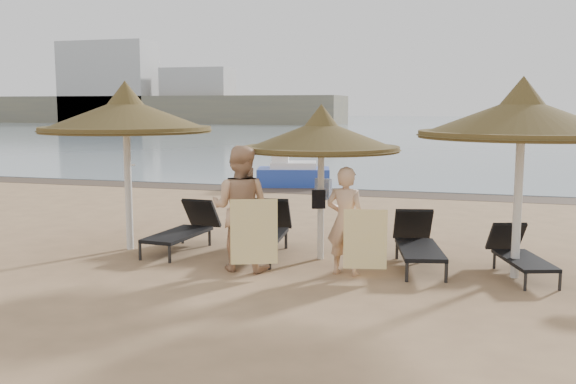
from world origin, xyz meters
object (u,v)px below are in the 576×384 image
at_px(palapa_center, 321,136).
at_px(palapa_right, 522,118).
at_px(lounger_near_left, 265,231).
at_px(lounger_far_left, 185,228).
at_px(person_right, 346,212).
at_px(lounger_near_right, 418,242).
at_px(person_left, 240,198).
at_px(pedal_boat, 293,174).
at_px(palapa_left, 126,116).
at_px(lounger_far_right, 519,253).

height_order(palapa_center, palapa_right, palapa_right).
bearing_deg(palapa_right, lounger_near_left, 173.47).
xyz_separation_m(lounger_far_left, person_right, (3.18, -0.95, 0.60)).
relative_size(palapa_center, lounger_near_right, 1.32).
relative_size(palapa_right, lounger_near_right, 1.53).
relative_size(palapa_center, lounger_far_left, 1.36).
bearing_deg(lounger_far_left, palapa_right, 0.35).
distance_m(palapa_right, lounger_far_left, 6.08).
bearing_deg(person_left, pedal_boat, -78.95).
bearing_deg(palapa_left, lounger_far_right, 0.77).
bearing_deg(lounger_far_right, person_right, 178.27).
height_order(palapa_left, lounger_near_left, palapa_left).
bearing_deg(palapa_right, person_right, -167.76).
distance_m(palapa_right, person_left, 4.46).
bearing_deg(person_left, lounger_far_left, -36.79).
distance_m(palapa_left, lounger_near_right, 5.59).
relative_size(lounger_near_right, person_left, 0.87).
distance_m(palapa_right, lounger_near_right, 2.57).
bearing_deg(lounger_near_right, palapa_center, 168.16).
xyz_separation_m(palapa_left, person_left, (2.48, -0.83, -1.28)).
height_order(lounger_near_left, lounger_far_right, lounger_near_left).
height_order(palapa_left, palapa_right, palapa_left).
bearing_deg(pedal_boat, person_right, -84.29).
xyz_separation_m(palapa_left, lounger_far_left, (0.98, 0.28, -2.05)).
xyz_separation_m(person_left, person_right, (1.68, 0.16, -0.18)).
relative_size(palapa_center, person_right, 1.36).
height_order(lounger_near_left, person_right, person_right).
height_order(palapa_left, lounger_far_left, palapa_left).
height_order(palapa_center, person_left, palapa_center).
height_order(lounger_near_right, person_left, person_left).
bearing_deg(lounger_far_right, lounger_near_right, 156.65).
bearing_deg(person_right, pedal_boat, -62.63).
bearing_deg(palapa_left, palapa_center, 3.54).
distance_m(person_left, pedal_boat, 10.94).
bearing_deg(lounger_near_left, lounger_far_right, -10.13).
distance_m(palapa_center, palapa_right, 3.18).
relative_size(person_left, person_right, 1.18).
relative_size(lounger_far_left, person_left, 0.85).
distance_m(palapa_left, palapa_right, 6.70).
height_order(palapa_center, pedal_boat, palapa_center).
bearing_deg(person_left, palapa_left, -18.89).
distance_m(lounger_near_left, lounger_far_right, 4.27).
height_order(person_left, person_right, person_left).
distance_m(palapa_left, person_left, 2.91).
bearing_deg(person_right, lounger_far_left, -9.25).
relative_size(palapa_left, person_right, 1.57).
distance_m(lounger_near_right, person_right, 1.50).
bearing_deg(person_right, lounger_near_left, -24.46).
height_order(palapa_right, person_right, palapa_right).
bearing_deg(lounger_near_left, palapa_left, -178.36).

